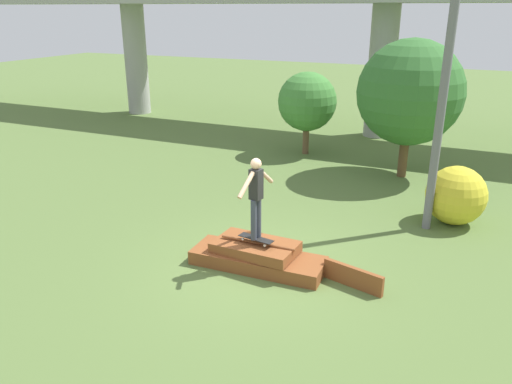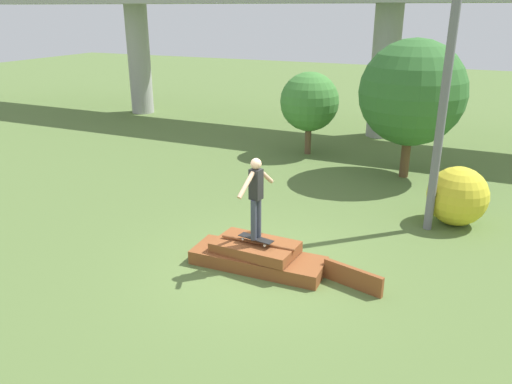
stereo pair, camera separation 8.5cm
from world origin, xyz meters
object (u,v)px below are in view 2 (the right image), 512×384
Objects in this scene: skater at (256,193)px; bush_yellow_flowering at (458,196)px; skateboard at (256,239)px; tree_behind_left at (309,102)px; tree_behind_right at (412,93)px; utility_pole at (446,81)px.

skater is 1.15× the size of bush_yellow_flowering.
tree_behind_left is at bearing 101.93° from skateboard.
tree_behind_right reaches higher than bush_yellow_flowering.
tree_behind_left reaches higher than skater.
utility_pole is 4.68× the size of bush_yellow_flowering.
tree_behind_left is 3.95m from tree_behind_right.
utility_pole reaches higher than skater.
tree_behind_right reaches higher than skater.
skater is 0.57× the size of tree_behind_left.
skater is at bearing -131.30° from bush_yellow_flowering.
bush_yellow_flowering reaches higher than skateboard.
tree_behind_right is (3.66, -1.27, 0.74)m from tree_behind_left.
tree_behind_right is (-1.18, 3.87, -0.90)m from utility_pole.
utility_pole is 2.31× the size of tree_behind_left.
tree_behind_right is at bearing 118.00° from bush_yellow_flowering.
utility_pole reaches higher than tree_behind_right.
utility_pole is at bearing 49.20° from skater.
tree_behind_right is (1.84, 7.36, 2.01)m from skateboard.
skater is at bearing -104.03° from tree_behind_right.
skateboard is at bearing -104.03° from tree_behind_right.
skater is at bearing -78.07° from tree_behind_left.
skateboard is 8.91m from tree_behind_left.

